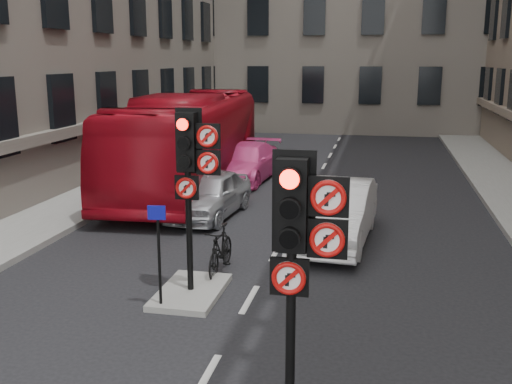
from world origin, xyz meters
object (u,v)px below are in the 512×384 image
at_px(info_sign, 158,241).
at_px(car_white, 336,212).
at_px(signal_far, 192,161).
at_px(motorcyclist, 294,194).
at_px(car_pink, 245,163).
at_px(bus_red, 190,141).
at_px(motorcycle, 221,250).
at_px(signal_near, 299,236).
at_px(car_silver, 210,194).

bearing_deg(info_sign, car_white, 51.62).
xyz_separation_m(signal_far, motorcyclist, (1.15, 5.72, -1.85)).
xyz_separation_m(car_pink, bus_red, (-1.65, -1.59, 0.99)).
distance_m(motorcyclist, info_sign, 6.74).
xyz_separation_m(signal_far, bus_red, (-3.21, 9.66, -1.01)).
distance_m(motorcycle, motorcyclist, 4.50).
xyz_separation_m(car_white, bus_red, (-5.66, 5.54, 0.91)).
relative_size(signal_far, info_sign, 1.88).
bearing_deg(car_white, car_pink, 123.70).
bearing_deg(signal_far, signal_near, -56.98).
bearing_deg(signal_near, car_pink, 105.25).
distance_m(signal_near, bus_red, 14.87).
height_order(car_pink, bus_red, bus_red).
relative_size(signal_near, info_sign, 1.88).
height_order(car_silver, car_pink, car_pink).
height_order(motorcycle, info_sign, info_sign).
distance_m(car_white, info_sign, 5.72).
bearing_deg(signal_far, motorcycle, 82.72).
bearing_deg(motorcycle, motorcyclist, 78.20).
height_order(signal_far, motorcyclist, signal_far).
bearing_deg(info_sign, motorcycle, 66.62).
bearing_deg(car_silver, car_white, -19.94).
distance_m(car_pink, info_sign, 12.13).
height_order(signal_near, car_white, signal_near).
bearing_deg(bus_red, info_sign, -78.31).
distance_m(car_pink, motorcycle, 10.06).
bearing_deg(info_sign, signal_near, -54.89).
height_order(signal_near, car_silver, signal_near).
bearing_deg(signal_near, bus_red, 113.04).
distance_m(car_silver, car_white, 4.23).
bearing_deg(car_white, bus_red, 139.96).
distance_m(car_white, car_pink, 8.19).
bearing_deg(bus_red, car_white, -47.70).
relative_size(car_silver, motorcyclist, 2.33).
height_order(signal_far, motorcycle, signal_far).
xyz_separation_m(signal_far, car_white, (2.45, 4.11, -1.92)).
distance_m(bus_red, motorcyclist, 5.93).
height_order(signal_near, signal_far, signal_far).
bearing_deg(car_pink, motorcycle, -75.54).
bearing_deg(motorcyclist, info_sign, 54.98).
bearing_deg(bus_red, car_silver, -67.41).
relative_size(car_silver, car_pink, 0.82).
bearing_deg(bus_red, signal_near, -70.23).
bearing_deg(car_white, info_sign, -115.78).
xyz_separation_m(car_white, motorcyclist, (-1.30, 1.61, 0.07)).
bearing_deg(bus_red, signal_far, -74.90).
bearing_deg(bus_red, motorcyclist, -45.35).
bearing_deg(motorcycle, signal_near, -64.78).
bearing_deg(car_white, motorcyclist, 133.29).
bearing_deg(motorcyclist, signal_far, 57.06).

